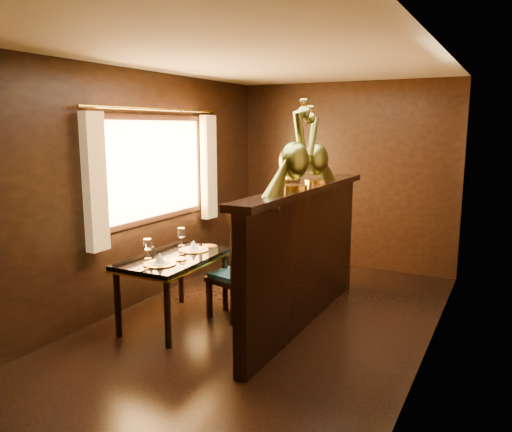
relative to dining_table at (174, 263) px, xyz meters
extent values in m
plane|color=black|center=(0.81, 0.28, -0.61)|extent=(5.00, 5.00, 0.00)
cube|color=black|center=(0.81, 2.78, 0.64)|extent=(3.00, 0.04, 2.50)
cube|color=black|center=(0.81, -2.22, 0.64)|extent=(3.00, 0.04, 2.50)
cube|color=black|center=(-0.69, 0.28, 0.64)|extent=(0.04, 5.00, 2.50)
cube|color=black|center=(2.31, 0.28, 0.64)|extent=(0.04, 5.00, 2.50)
cube|color=beige|center=(0.81, 0.28, 1.89)|extent=(3.00, 5.00, 0.04)
cube|color=#FFC672|center=(-0.69, 0.58, 0.84)|extent=(0.01, 1.70, 1.05)
cube|color=yellow|center=(-0.59, -0.39, 0.79)|extent=(0.10, 0.22, 1.30)
cube|color=yellow|center=(-0.59, 1.55, 0.79)|extent=(0.10, 0.22, 1.30)
cylinder|color=gold|center=(-0.61, 0.58, 1.49)|extent=(0.03, 2.20, 0.03)
cube|color=black|center=(1.13, 0.58, 0.04)|extent=(0.12, 2.60, 1.30)
cube|color=#322F16|center=(1.07, 0.58, 0.09)|extent=(0.02, 2.20, 0.95)
cube|color=black|center=(1.13, 0.58, 0.72)|extent=(0.26, 2.70, 0.06)
cube|color=black|center=(0.00, 0.00, 0.05)|extent=(0.71, 1.15, 0.04)
cube|color=gold|center=(0.00, 0.00, 0.02)|extent=(0.73, 1.17, 0.02)
cylinder|color=black|center=(-0.26, -0.51, -0.30)|extent=(0.06, 0.06, 0.62)
cylinder|color=black|center=(0.29, -0.50, -0.30)|extent=(0.06, 0.06, 0.62)
cylinder|color=black|center=(-0.29, 0.49, -0.30)|extent=(0.06, 0.06, 0.62)
cylinder|color=black|center=(0.27, 0.51, -0.30)|extent=(0.06, 0.06, 0.62)
cylinder|color=#B38921|center=(0.07, -0.30, 0.07)|extent=(0.30, 0.30, 0.01)
cone|color=white|center=(0.07, -0.30, 0.13)|extent=(0.11, 0.11, 0.10)
cylinder|color=#B38921|center=(0.05, 0.27, 0.07)|extent=(0.30, 0.30, 0.01)
cone|color=white|center=(0.05, 0.27, 0.13)|extent=(0.11, 0.11, 0.10)
cylinder|color=silver|center=(-0.25, -0.05, 0.10)|extent=(0.03, 0.03, 0.06)
cylinder|color=silver|center=(-0.27, 0.01, 0.10)|extent=(0.03, 0.03, 0.06)
cube|color=black|center=(0.43, 0.40, -0.21)|extent=(0.51, 0.51, 0.05)
cube|color=#124355|center=(0.43, 0.40, -0.16)|extent=(0.46, 0.46, 0.05)
cube|color=#124355|center=(0.61, 0.36, 0.14)|extent=(0.11, 0.32, 0.54)
cube|color=black|center=(0.22, 0.28, -0.42)|extent=(0.05, 0.05, 0.37)
cube|color=black|center=(0.55, 0.19, -0.42)|extent=(0.05, 0.05, 0.37)
cube|color=black|center=(0.31, 0.61, -0.42)|extent=(0.05, 0.05, 0.37)
cube|color=black|center=(0.64, 0.52, -0.42)|extent=(0.05, 0.05, 0.37)
sphere|color=gold|center=(0.56, 0.19, 0.54)|extent=(0.06, 0.06, 0.06)
sphere|color=gold|center=(0.65, 0.52, 0.54)|extent=(0.06, 0.06, 0.06)
cube|color=black|center=(0.53, 1.10, -0.13)|extent=(0.61, 0.61, 0.07)
cube|color=#124355|center=(0.53, 1.10, -0.08)|extent=(0.55, 0.55, 0.05)
cube|color=#124355|center=(0.74, 1.15, 0.29)|extent=(0.13, 0.39, 0.64)
cube|color=black|center=(0.38, 0.85, -0.39)|extent=(0.05, 0.05, 0.45)
cube|color=black|center=(0.78, 0.94, -0.39)|extent=(0.05, 0.05, 0.45)
cube|color=black|center=(0.28, 1.25, -0.39)|extent=(0.05, 0.05, 0.45)
cube|color=black|center=(0.68, 1.35, -0.39)|extent=(0.05, 0.05, 0.45)
sphere|color=gold|center=(0.79, 0.95, 0.77)|extent=(0.08, 0.08, 0.08)
sphere|color=gold|center=(0.69, 1.35, 0.77)|extent=(0.08, 0.08, 0.08)
camera|label=1|loc=(2.88, -3.78, 1.30)|focal=35.00mm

